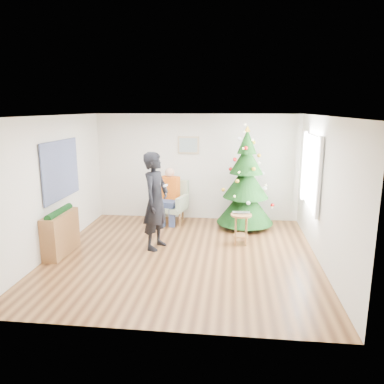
# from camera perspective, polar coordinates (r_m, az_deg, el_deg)

# --- Properties ---
(floor) EXTENTS (5.00, 5.00, 0.00)m
(floor) POSITION_cam_1_polar(r_m,az_deg,el_deg) (7.22, -1.34, -9.58)
(floor) COLOR brown
(floor) RESTS_ON ground
(ceiling) EXTENTS (5.00, 5.00, 0.00)m
(ceiling) POSITION_cam_1_polar(r_m,az_deg,el_deg) (6.68, -1.46, 11.52)
(ceiling) COLOR white
(ceiling) RESTS_ON wall_back
(wall_back) EXTENTS (5.00, 0.00, 5.00)m
(wall_back) POSITION_cam_1_polar(r_m,az_deg,el_deg) (9.28, 0.71, 3.79)
(wall_back) COLOR silver
(wall_back) RESTS_ON floor
(wall_front) EXTENTS (5.00, 0.00, 5.00)m
(wall_front) POSITION_cam_1_polar(r_m,az_deg,el_deg) (4.46, -5.81, -6.18)
(wall_front) COLOR silver
(wall_front) RESTS_ON floor
(wall_left) EXTENTS (0.00, 5.00, 5.00)m
(wall_left) POSITION_cam_1_polar(r_m,az_deg,el_deg) (7.59, -20.46, 0.97)
(wall_left) COLOR silver
(wall_left) RESTS_ON floor
(wall_right) EXTENTS (0.00, 5.00, 5.00)m
(wall_right) POSITION_cam_1_polar(r_m,az_deg,el_deg) (6.95, 19.46, 0.04)
(wall_right) COLOR silver
(wall_right) RESTS_ON floor
(window_panel) EXTENTS (0.04, 1.30, 1.40)m
(window_panel) POSITION_cam_1_polar(r_m,az_deg,el_deg) (7.87, 17.78, 3.05)
(window_panel) COLOR white
(window_panel) RESTS_ON wall_right
(curtains) EXTENTS (0.05, 1.75, 1.50)m
(curtains) POSITION_cam_1_polar(r_m,az_deg,el_deg) (7.87, 17.56, 3.06)
(curtains) COLOR white
(curtains) RESTS_ON wall_right
(christmas_tree) EXTENTS (1.31, 1.31, 2.36)m
(christmas_tree) POSITION_cam_1_polar(r_m,az_deg,el_deg) (8.65, 8.20, 1.40)
(christmas_tree) COLOR #3F2816
(christmas_tree) RESTS_ON floor
(stool) EXTENTS (0.43, 0.43, 0.64)m
(stool) POSITION_cam_1_polar(r_m,az_deg,el_deg) (7.73, 7.46, -5.58)
(stool) COLOR brown
(stool) RESTS_ON floor
(laptop) EXTENTS (0.36, 0.24, 0.03)m
(laptop) POSITION_cam_1_polar(r_m,az_deg,el_deg) (7.63, 7.53, -3.25)
(laptop) COLOR silver
(laptop) RESTS_ON stool
(armchair) EXTENTS (0.92, 0.89, 1.02)m
(armchair) POSITION_cam_1_polar(r_m,az_deg,el_deg) (9.12, -3.31, -2.31)
(armchair) COLOR #98AA89
(armchair) RESTS_ON floor
(seated_person) EXTENTS (0.52, 0.69, 1.33)m
(seated_person) POSITION_cam_1_polar(r_m,az_deg,el_deg) (9.00, -3.51, -0.48)
(seated_person) COLOR navy
(seated_person) RESTS_ON armchair
(standing_man) EXTENTS (0.63, 0.80, 1.92)m
(standing_man) POSITION_cam_1_polar(r_m,az_deg,el_deg) (7.33, -5.54, -1.38)
(standing_man) COLOR black
(standing_man) RESTS_ON floor
(game_controller) EXTENTS (0.07, 0.13, 0.04)m
(game_controller) POSITION_cam_1_polar(r_m,az_deg,el_deg) (7.19, -4.05, 0.99)
(game_controller) COLOR white
(game_controller) RESTS_ON standing_man
(console) EXTENTS (0.32, 1.01, 0.80)m
(console) POSITION_cam_1_polar(r_m,az_deg,el_deg) (7.58, -19.38, -6.00)
(console) COLOR brown
(console) RESTS_ON floor
(garland) EXTENTS (0.14, 0.90, 0.14)m
(garland) POSITION_cam_1_polar(r_m,az_deg,el_deg) (7.46, -19.61, -2.94)
(garland) COLOR black
(garland) RESTS_ON console
(tapestry) EXTENTS (0.03, 1.50, 1.15)m
(tapestry) POSITION_cam_1_polar(r_m,az_deg,el_deg) (7.79, -19.35, 3.21)
(tapestry) COLOR black
(tapestry) RESTS_ON wall_left
(framed_picture) EXTENTS (0.52, 0.05, 0.42)m
(framed_picture) POSITION_cam_1_polar(r_m,az_deg,el_deg) (9.19, -0.55, 7.16)
(framed_picture) COLOR tan
(framed_picture) RESTS_ON wall_back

